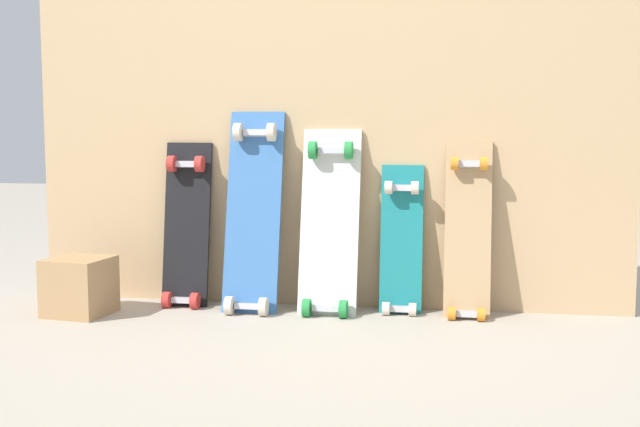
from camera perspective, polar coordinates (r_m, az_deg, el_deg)
name	(u,v)px	position (r m, az deg, el deg)	size (l,w,h in m)	color
ground_plane	(323,308)	(3.28, 0.21, -6.57)	(12.00, 12.00, 0.00)	#A89E8E
plywood_wall_panel	(326,84)	(3.27, 0.42, 8.93)	(2.38, 0.04, 1.76)	tan
skateboard_black	(186,232)	(3.34, -9.26, -1.28)	(0.19, 0.18, 0.72)	black
skateboard_blue	(253,219)	(3.22, -4.68, -0.39)	(0.22, 0.26, 0.84)	#386BAD
skateboard_white	(329,229)	(3.17, 0.64, -1.11)	(0.23, 0.24, 0.77)	silver
skateboard_teal	(401,248)	(3.19, 5.64, -2.41)	(0.16, 0.15, 0.64)	#197A7F
skateboard_natural	(468,239)	(3.16, 10.20, -1.73)	(0.17, 0.19, 0.73)	tan
wooden_crate	(79,286)	(3.29, -16.33, -4.86)	(0.22, 0.22, 0.22)	tan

